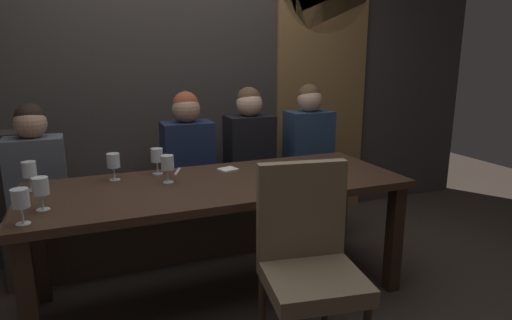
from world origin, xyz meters
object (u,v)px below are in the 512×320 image
(banquette_bench, at_px, (193,222))
(diner_far_end, at_px, (249,141))
(wine_glass_near_right, at_px, (41,187))
(fork_on_table, at_px, (178,171))
(wine_glass_far_right, at_px, (20,200))
(chair_near_side, at_px, (308,254))
(diner_bearded, at_px, (188,148))
(wine_glass_near_left, at_px, (157,156))
(wine_glass_end_left, at_px, (113,161))
(wine_glass_center_back, at_px, (167,164))
(wine_glass_far_left, at_px, (29,171))
(dining_table, at_px, (220,196))
(diner_near_end, at_px, (309,136))
(diner_redhead, at_px, (35,163))
(espresso_cup, at_px, (316,169))

(banquette_bench, height_order, diner_far_end, diner_far_end)
(wine_glass_near_right, distance_m, fork_on_table, 0.89)
(wine_glass_far_right, distance_m, fork_on_table, 1.05)
(wine_glass_far_right, bearing_deg, chair_near_side, -18.53)
(wine_glass_far_right, bearing_deg, wine_glass_near_right, 67.16)
(diner_bearded, relative_size, wine_glass_near_left, 4.70)
(wine_glass_near_right, distance_m, wine_glass_end_left, 0.55)
(chair_near_side, bearing_deg, wine_glass_near_left, 116.61)
(wine_glass_center_back, relative_size, fork_on_table, 0.96)
(chair_near_side, height_order, diner_bearded, diner_bearded)
(wine_glass_near_right, height_order, wine_glass_center_back, same)
(wine_glass_far_left, relative_size, fork_on_table, 0.96)
(wine_glass_end_left, distance_m, wine_glass_near_left, 0.27)
(dining_table, bearing_deg, diner_near_end, 35.92)
(chair_near_side, bearing_deg, wine_glass_center_back, 121.19)
(diner_redhead, distance_m, diner_near_end, 2.02)
(banquette_bench, xyz_separation_m, diner_redhead, (-1.03, -0.00, 0.56))
(diner_far_end, xyz_separation_m, wine_glass_near_right, (-1.41, -0.86, 0.04))
(dining_table, xyz_separation_m, chair_near_side, (0.21, -0.72, -0.09))
(fork_on_table, bearing_deg, wine_glass_center_back, -93.49)
(diner_far_end, distance_m, espresso_cup, 0.78)
(wine_glass_center_back, distance_m, wine_glass_near_left, 0.22)
(chair_near_side, distance_m, wine_glass_far_left, 1.58)
(diner_redhead, distance_m, diner_bearded, 1.00)
(wine_glass_near_right, relative_size, fork_on_table, 0.96)
(fork_on_table, bearing_deg, chair_near_side, -47.69)
(banquette_bench, distance_m, diner_far_end, 0.76)
(wine_glass_far_left, bearing_deg, diner_near_end, 13.64)
(wine_glass_center_back, bearing_deg, diner_far_end, 39.59)
(banquette_bench, xyz_separation_m, wine_glass_far_right, (-1.01, -1.01, 0.62))
(fork_on_table, bearing_deg, diner_far_end, 53.43)
(chair_near_side, distance_m, wine_glass_end_left, 1.30)
(diner_far_end, distance_m, fork_on_table, 0.77)
(diner_near_end, relative_size, wine_glass_center_back, 4.84)
(diner_bearded, bearing_deg, wine_glass_near_left, -127.44)
(dining_table, height_order, espresso_cup, espresso_cup)
(chair_near_side, distance_m, wine_glass_far_right, 1.32)
(chair_near_side, relative_size, diner_near_end, 1.23)
(wine_glass_center_back, distance_m, fork_on_table, 0.27)
(dining_table, distance_m, diner_far_end, 0.88)
(diner_far_end, height_order, wine_glass_far_left, diner_far_end)
(diner_redhead, relative_size, wine_glass_far_left, 4.42)
(dining_table, height_order, wine_glass_far_left, wine_glass_far_left)
(wine_glass_end_left, relative_size, wine_glass_near_left, 1.00)
(diner_near_end, bearing_deg, fork_on_table, -161.07)
(diner_bearded, distance_m, wine_glass_end_left, 0.69)
(wine_glass_near_right, relative_size, wine_glass_end_left, 1.00)
(diner_bearded, relative_size, wine_glass_center_back, 4.70)
(wine_glass_end_left, distance_m, espresso_cup, 1.25)
(diner_bearded, xyz_separation_m, wine_glass_near_right, (-0.91, -0.83, 0.04))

